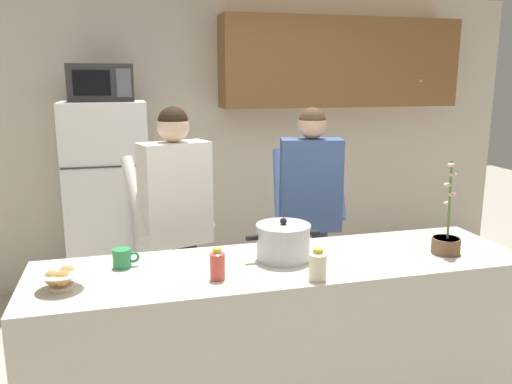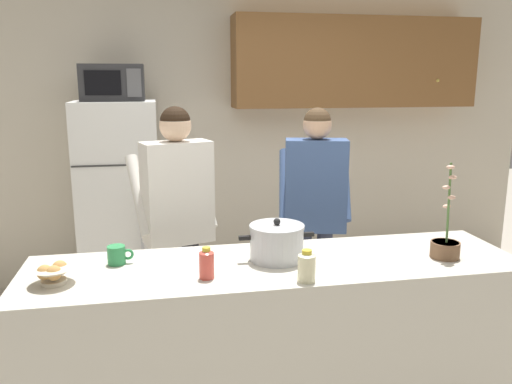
{
  "view_description": "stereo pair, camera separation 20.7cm",
  "coord_description": "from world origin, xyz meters",
  "px_view_note": "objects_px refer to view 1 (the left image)",
  "views": [
    {
      "loc": [
        -0.78,
        -2.38,
        1.84
      ],
      "look_at": [
        0.0,
        0.55,
        1.17
      ],
      "focal_mm": 36.16,
      "sensor_mm": 36.0,
      "label": 1
    },
    {
      "loc": [
        -0.57,
        -2.43,
        1.84
      ],
      "look_at": [
        0.0,
        0.55,
        1.17
      ],
      "focal_mm": 36.16,
      "sensor_mm": 36.0,
      "label": 2
    }
  ],
  "objects_px": {
    "cooking_pot": "(283,242)",
    "bread_bowl": "(61,278)",
    "coffee_mug": "(123,258)",
    "potted_orchid": "(446,240)",
    "refrigerator": "(109,205)",
    "person_near_pot": "(175,207)",
    "person_by_sink": "(310,197)",
    "bottle_mid_counter": "(318,264)",
    "bottle_near_edge": "(217,264)",
    "microwave": "(101,83)"
  },
  "relations": [
    {
      "from": "bottle_near_edge",
      "to": "bottle_mid_counter",
      "type": "bearing_deg",
      "value": -15.45
    },
    {
      "from": "person_near_pot",
      "to": "bottle_mid_counter",
      "type": "xyz_separation_m",
      "value": [
        0.54,
        -1.05,
        -0.05
      ]
    },
    {
      "from": "refrigerator",
      "to": "coffee_mug",
      "type": "xyz_separation_m",
      "value": [
        0.1,
        -1.72,
        0.13
      ]
    },
    {
      "from": "microwave",
      "to": "cooking_pot",
      "type": "xyz_separation_m",
      "value": [
        0.9,
        -1.79,
        -0.79
      ]
    },
    {
      "from": "bottle_mid_counter",
      "to": "coffee_mug",
      "type": "bearing_deg",
      "value": 155.41
    },
    {
      "from": "cooking_pot",
      "to": "bread_bowl",
      "type": "xyz_separation_m",
      "value": [
        -1.07,
        -0.12,
        -0.04
      ]
    },
    {
      "from": "microwave",
      "to": "bottle_mid_counter",
      "type": "bearing_deg",
      "value": -65.1
    },
    {
      "from": "bread_bowl",
      "to": "cooking_pot",
      "type": "bearing_deg",
      "value": 6.61
    },
    {
      "from": "bread_bowl",
      "to": "bottle_near_edge",
      "type": "bearing_deg",
      "value": -5.12
    },
    {
      "from": "coffee_mug",
      "to": "bottle_mid_counter",
      "type": "xyz_separation_m",
      "value": [
        0.88,
        -0.4,
        0.03
      ]
    },
    {
      "from": "refrigerator",
      "to": "microwave",
      "type": "height_order",
      "value": "microwave"
    },
    {
      "from": "potted_orchid",
      "to": "person_near_pot",
      "type": "bearing_deg",
      "value": 147.01
    },
    {
      "from": "coffee_mug",
      "to": "potted_orchid",
      "type": "bearing_deg",
      "value": -7.62
    },
    {
      "from": "potted_orchid",
      "to": "refrigerator",
      "type": "bearing_deg",
      "value": 132.46
    },
    {
      "from": "cooking_pot",
      "to": "person_near_pot",
      "type": "bearing_deg",
      "value": 122.66
    },
    {
      "from": "person_by_sink",
      "to": "cooking_pot",
      "type": "xyz_separation_m",
      "value": [
        -0.48,
        -0.87,
        -0.02
      ]
    },
    {
      "from": "bread_bowl",
      "to": "coffee_mug",
      "type": "bearing_deg",
      "value": 38.65
    },
    {
      "from": "microwave",
      "to": "potted_orchid",
      "type": "bearing_deg",
      "value": -47.21
    },
    {
      "from": "bottle_near_edge",
      "to": "person_by_sink",
      "type": "bearing_deg",
      "value": 50.89
    },
    {
      "from": "refrigerator",
      "to": "microwave",
      "type": "bearing_deg",
      "value": -89.93
    },
    {
      "from": "person_by_sink",
      "to": "bottle_mid_counter",
      "type": "height_order",
      "value": "person_by_sink"
    },
    {
      "from": "cooking_pot",
      "to": "bottle_mid_counter",
      "type": "height_order",
      "value": "cooking_pot"
    },
    {
      "from": "microwave",
      "to": "bottle_mid_counter",
      "type": "height_order",
      "value": "microwave"
    },
    {
      "from": "coffee_mug",
      "to": "cooking_pot",
      "type": "bearing_deg",
      "value": -6.34
    },
    {
      "from": "person_by_sink",
      "to": "cooking_pot",
      "type": "relative_size",
      "value": 4.18
    },
    {
      "from": "person_by_sink",
      "to": "potted_orchid",
      "type": "bearing_deg",
      "value": -68.52
    },
    {
      "from": "person_near_pot",
      "to": "coffee_mug",
      "type": "distance_m",
      "value": 0.73
    },
    {
      "from": "refrigerator",
      "to": "person_by_sink",
      "type": "distance_m",
      "value": 1.68
    },
    {
      "from": "cooking_pot",
      "to": "potted_orchid",
      "type": "height_order",
      "value": "potted_orchid"
    },
    {
      "from": "refrigerator",
      "to": "bottle_mid_counter",
      "type": "xyz_separation_m",
      "value": [
        0.97,
        -2.12,
        0.16
      ]
    },
    {
      "from": "coffee_mug",
      "to": "refrigerator",
      "type": "bearing_deg",
      "value": 93.27
    },
    {
      "from": "potted_orchid",
      "to": "bottle_near_edge",
      "type": "bearing_deg",
      "value": -177.64
    },
    {
      "from": "bottle_near_edge",
      "to": "potted_orchid",
      "type": "relative_size",
      "value": 0.3
    },
    {
      "from": "refrigerator",
      "to": "cooking_pot",
      "type": "bearing_deg",
      "value": -63.41
    },
    {
      "from": "bottle_near_edge",
      "to": "potted_orchid",
      "type": "bearing_deg",
      "value": 2.36
    },
    {
      "from": "microwave",
      "to": "person_by_sink",
      "type": "bearing_deg",
      "value": -33.54
    },
    {
      "from": "bottle_near_edge",
      "to": "microwave",
      "type": "bearing_deg",
      "value": 104.88
    },
    {
      "from": "refrigerator",
      "to": "microwave",
      "type": "relative_size",
      "value": 3.47
    },
    {
      "from": "bottle_mid_counter",
      "to": "person_near_pot",
      "type": "bearing_deg",
      "value": 117.32
    },
    {
      "from": "microwave",
      "to": "bread_bowl",
      "type": "bearing_deg",
      "value": -95.08
    },
    {
      "from": "microwave",
      "to": "person_by_sink",
      "type": "distance_m",
      "value": 1.83
    },
    {
      "from": "bread_bowl",
      "to": "bottle_near_edge",
      "type": "height_order",
      "value": "bottle_near_edge"
    },
    {
      "from": "refrigerator",
      "to": "person_near_pot",
      "type": "xyz_separation_m",
      "value": [
        0.43,
        -1.07,
        0.21
      ]
    },
    {
      "from": "person_by_sink",
      "to": "microwave",
      "type": "bearing_deg",
      "value": 146.46
    },
    {
      "from": "person_near_pot",
      "to": "coffee_mug",
      "type": "xyz_separation_m",
      "value": [
        -0.33,
        -0.65,
        -0.08
      ]
    },
    {
      "from": "person_by_sink",
      "to": "bottle_near_edge",
      "type": "distance_m",
      "value": 1.36
    },
    {
      "from": "refrigerator",
      "to": "cooking_pot",
      "type": "relative_size",
      "value": 4.22
    },
    {
      "from": "refrigerator",
      "to": "bread_bowl",
      "type": "bearing_deg",
      "value": -95.02
    },
    {
      "from": "cooking_pot",
      "to": "coffee_mug",
      "type": "distance_m",
      "value": 0.81
    },
    {
      "from": "person_near_pot",
      "to": "cooking_pot",
      "type": "height_order",
      "value": "person_near_pot"
    }
  ]
}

